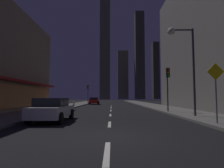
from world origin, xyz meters
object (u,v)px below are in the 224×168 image
Objects in this scene: car_parked_near at (53,109)px; pedestrian_crossing_sign at (217,87)px; traffic_light_far_left at (89,90)px; fire_hydrant_far_left at (75,104)px; street_lamp_right at (183,49)px; traffic_light_near_right at (169,80)px; car_parked_far at (95,101)px.

car_parked_near is 1.34× the size of pedestrian_crossing_sign.
fire_hydrant_far_left is at bearing -91.68° from traffic_light_far_left.
street_lamp_right is (8.98, 1.93, 4.33)m from car_parked_near.
traffic_light_near_right is (11.40, -11.66, 2.74)m from fire_hydrant_far_left.
car_parked_far is at bearing 90.00° from car_parked_near.
street_lamp_right is at bearing -69.70° from traffic_light_far_left.
street_lamp_right is at bearing 93.26° from pedestrian_crossing_sign.
fire_hydrant_far_left is at bearing 134.35° from traffic_light_near_right.
traffic_light_near_right is (9.10, -20.93, 2.45)m from car_parked_far.
fire_hydrant_far_left is 0.16× the size of traffic_light_near_right.
car_parked_near is 17.83m from fire_hydrant_far_left.
traffic_light_far_left is at bearing 110.30° from street_lamp_right.
car_parked_far is 0.64× the size of street_lamp_right.
traffic_light_near_right is 8.03m from pedestrian_crossing_sign.
traffic_light_far_left is (-1.90, 31.34, 2.45)m from car_parked_near.
traffic_light_near_right is 0.64× the size of street_lamp_right.
traffic_light_near_right reaches higher than car_parked_far.
car_parked_near is 26.94m from car_parked_far.
traffic_light_near_right is 4.49m from street_lamp_right.
car_parked_far is 22.95m from traffic_light_near_right.
fire_hydrant_far_left is at bearing 97.41° from car_parked_near.
traffic_light_near_right reaches higher than fire_hydrant_far_left.
car_parked_near is at bearing -86.53° from traffic_light_far_left.
car_parked_far is (0.00, 26.94, 0.00)m from car_parked_near.
car_parked_near is 0.64× the size of street_lamp_right.
traffic_light_near_right reaches higher than car_parked_near.
street_lamp_right is at bearing -54.38° from fire_hydrant_far_left.
car_parked_near is at bearing -167.85° from street_lamp_right.
pedestrian_crossing_sign reaches higher than car_parked_near.
car_parked_near is at bearing -82.59° from fire_hydrant_far_left.
fire_hydrant_far_left is at bearing 120.39° from pedestrian_crossing_sign.
fire_hydrant_far_left is 19.91m from street_lamp_right.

